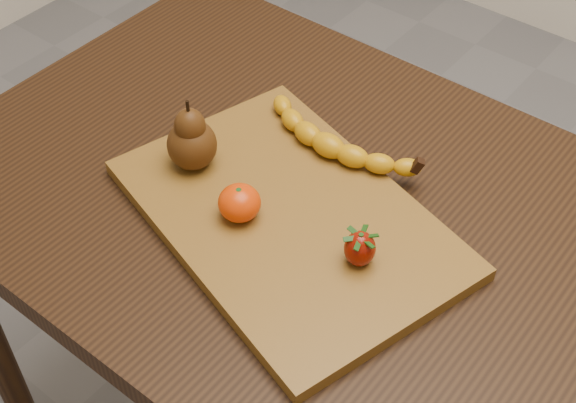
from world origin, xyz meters
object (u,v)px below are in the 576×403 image
Objects in this scene: table at (300,242)px; pear at (191,134)px; cutting_board at (288,218)px; mandarin at (239,203)px.

table is 0.23m from pear.
cutting_board is 0.07m from mandarin.
table is at bearing 75.30° from mandarin.
pear reaches higher than table.
pear is 1.92× the size of mandarin.
pear is at bearing 162.57° from mandarin.
cutting_board is 4.24× the size of pear.
mandarin is at bearing -120.17° from cutting_board.
pear is at bearing -161.43° from cutting_board.
mandarin is (-0.04, -0.04, 0.03)m from cutting_board.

